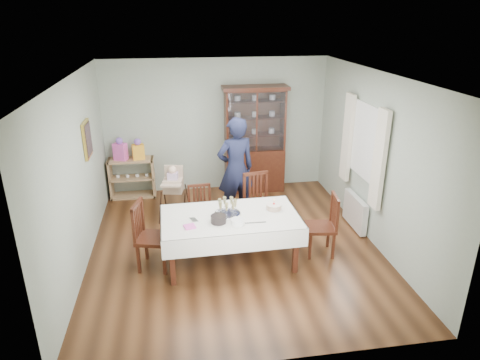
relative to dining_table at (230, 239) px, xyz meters
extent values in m
plane|color=#593319|center=(0.12, 0.46, -0.38)|extent=(5.00, 5.00, 0.00)
plane|color=#9EAA99|center=(0.12, 2.96, 0.97)|extent=(4.50, 0.00, 4.50)
plane|color=#9EAA99|center=(-2.13, 0.46, 0.97)|extent=(0.00, 5.00, 5.00)
plane|color=#9EAA99|center=(2.37, 0.46, 0.97)|extent=(0.00, 5.00, 5.00)
plane|color=white|center=(0.12, 0.46, 2.32)|extent=(5.00, 5.00, 0.00)
cube|color=#412010|center=(0.00, 0.00, 0.34)|extent=(1.92, 1.09, 0.06)
cube|color=silver|center=(0.00, 0.00, 0.37)|extent=(2.03, 1.20, 0.01)
cube|color=#412010|center=(0.87, 2.72, 0.07)|extent=(1.20, 0.45, 0.90)
cube|color=white|center=(0.87, 2.53, 1.12)|extent=(1.12, 0.01, 1.16)
cube|color=#412010|center=(0.87, 2.72, 1.76)|extent=(1.30, 0.48, 0.07)
cube|color=tan|center=(-1.63, 2.74, -0.36)|extent=(0.90, 0.38, 0.04)
cube|color=tan|center=(-1.63, 2.74, 0.02)|extent=(0.90, 0.38, 0.03)
cube|color=tan|center=(-1.63, 2.74, 0.40)|extent=(0.90, 0.38, 0.04)
cube|color=tan|center=(-2.05, 2.74, 0.02)|extent=(0.04, 0.38, 0.80)
cube|color=tan|center=(-1.21, 2.74, 0.02)|extent=(0.04, 0.38, 0.80)
cube|color=gold|center=(-2.10, 1.26, 1.27)|extent=(0.04, 0.48, 0.58)
cube|color=white|center=(2.34, 0.76, 1.17)|extent=(0.04, 1.02, 1.22)
cube|color=silver|center=(2.28, 0.14, 1.07)|extent=(0.07, 0.30, 1.55)
cube|color=silver|center=(2.28, 1.38, 1.07)|extent=(0.07, 0.30, 1.55)
cube|color=white|center=(2.28, 0.76, -0.08)|extent=(0.10, 0.80, 0.55)
cube|color=#412010|center=(-0.38, 0.80, 0.02)|extent=(0.42, 0.42, 0.05)
cube|color=#412010|center=(-0.39, 0.98, 0.27)|extent=(0.38, 0.06, 0.47)
cube|color=#412010|center=(0.60, 0.83, 0.08)|extent=(0.52, 0.52, 0.05)
cube|color=#412010|center=(0.57, 1.03, 0.37)|extent=(0.44, 0.11, 0.54)
cube|color=#412010|center=(-1.11, 0.03, 0.08)|extent=(0.56, 0.56, 0.05)
cube|color=#412010|center=(-1.32, 0.08, 0.37)|extent=(0.15, 0.44, 0.54)
cube|color=#412010|center=(1.40, 0.03, 0.06)|extent=(0.48, 0.48, 0.05)
cube|color=#412010|center=(1.59, 0.01, 0.32)|extent=(0.09, 0.42, 0.51)
imported|color=black|center=(0.30, 1.46, 0.55)|extent=(0.77, 0.59, 1.87)
cube|color=tan|center=(-0.81, 1.61, 0.26)|extent=(0.38, 0.35, 0.23)
cube|color=tan|center=(-0.81, 1.61, 0.45)|extent=(0.34, 0.12, 0.27)
cube|color=tan|center=(-0.81, 1.61, 0.34)|extent=(0.37, 0.22, 0.03)
cube|color=#C5A6C9|center=(-0.81, 1.61, 0.41)|extent=(0.20, 0.17, 0.18)
sphere|color=beige|center=(-0.81, 1.61, 0.55)|extent=(0.15, 0.15, 0.15)
cylinder|color=silver|center=(-0.03, 0.06, 0.38)|extent=(0.38, 0.38, 0.01)
torus|color=silver|center=(-0.03, 0.06, 0.39)|extent=(0.39, 0.39, 0.01)
cylinder|color=white|center=(0.67, 0.09, 0.38)|extent=(0.26, 0.26, 0.01)
cylinder|color=brown|center=(0.67, 0.09, 0.43)|extent=(0.22, 0.22, 0.08)
cylinder|color=silver|center=(0.67, 0.09, 0.47)|extent=(0.22, 0.22, 0.01)
cylinder|color=#F24C4C|center=(0.67, 0.09, 0.51)|extent=(0.01, 0.01, 0.06)
sphere|color=yellow|center=(0.67, 0.09, 0.55)|extent=(0.02, 0.02, 0.02)
cylinder|color=black|center=(-0.19, -0.18, 0.43)|extent=(0.28, 0.28, 0.11)
cylinder|color=white|center=(0.06, -0.28, 0.42)|extent=(0.20, 0.20, 0.08)
cube|color=#E654B6|center=(-0.60, -0.26, 0.39)|extent=(0.18, 0.18, 0.02)
cube|color=silver|center=(0.32, -0.28, 0.38)|extent=(0.30, 0.03, 0.01)
cube|color=#E654B6|center=(-1.81, 2.72, 0.58)|extent=(0.29, 0.24, 0.33)
sphere|color=#E533B2|center=(-1.81, 2.72, 0.80)|extent=(0.13, 0.13, 0.13)
cube|color=#FCAB27|center=(-1.46, 2.72, 0.56)|extent=(0.25, 0.20, 0.30)
sphere|color=#E533B2|center=(-1.46, 2.72, 0.77)|extent=(0.14, 0.14, 0.14)
camera|label=1|loc=(-0.72, -5.53, 3.14)|focal=32.00mm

